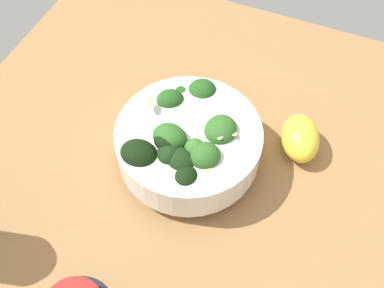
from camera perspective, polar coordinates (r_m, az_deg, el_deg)
ground_plane at (r=61.23cm, az=-0.77°, el=-3.87°), size 67.37×67.37×4.33cm
bowl_of_broccoli at (r=56.12cm, az=-0.24°, el=0.15°), size 18.10×18.47×8.79cm
lemon_wedge at (r=60.65cm, az=13.46°, el=0.73°), size 7.12×8.39×4.69cm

